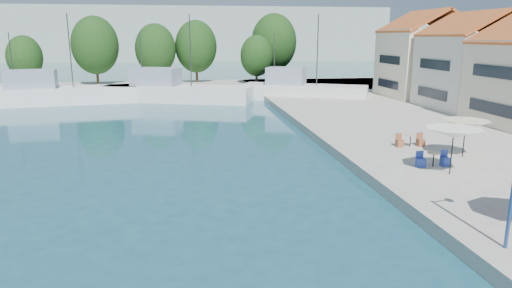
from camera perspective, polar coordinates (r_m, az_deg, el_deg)
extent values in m
cube|color=#9B948C|center=(65.54, -13.16, 6.79)|extent=(90.00, 16.00, 0.60)
cube|color=#9AA89A|center=(160.26, -18.92, 12.85)|extent=(180.00, 40.00, 16.00)
cube|color=#9AA89A|center=(183.09, 4.98, 12.84)|extent=(140.00, 40.00, 12.00)
cube|color=beige|center=(48.33, 25.52, 8.17)|extent=(8.00, 8.50, 7.00)
pyramid|color=#C0652A|center=(48.26, 26.16, 14.43)|extent=(8.40, 8.80, 1.80)
cube|color=#F3E3C2|center=(55.99, 20.39, 9.42)|extent=(8.60, 8.50, 7.50)
pyramid|color=#C0652A|center=(55.96, 20.86, 15.08)|extent=(9.00, 8.80, 1.80)
cube|color=white|center=(55.76, -23.51, 5.36)|extent=(17.35, 6.91, 2.20)
cube|color=#8593A4|center=(55.87, -26.30, 7.28)|extent=(5.52, 4.11, 2.00)
cylinder|color=#2D2D2D|center=(55.23, -22.23, 10.73)|extent=(0.12, 0.12, 8.00)
cylinder|color=#2D2D2D|center=(56.02, -28.23, 9.15)|extent=(0.10, 0.10, 6.00)
cube|color=silver|center=(53.82, -9.76, 6.02)|extent=(17.57, 9.81, 2.20)
cube|color=#8593A4|center=(54.54, -12.40, 8.22)|extent=(5.96, 4.91, 2.00)
cylinder|color=#2D2D2D|center=(52.86, -8.21, 11.49)|extent=(0.12, 0.12, 8.00)
cylinder|color=#2D2D2D|center=(55.09, -14.17, 10.26)|extent=(0.10, 0.10, 6.00)
cube|color=silver|center=(54.36, 6.01, 6.21)|extent=(14.76, 9.58, 2.20)
cube|color=#8593A4|center=(54.57, 3.79, 8.50)|extent=(5.18, 4.48, 2.00)
cylinder|color=#2D2D2D|center=(53.73, 7.69, 11.54)|extent=(0.12, 0.12, 8.00)
cylinder|color=#2D2D2D|center=(54.78, 2.31, 10.63)|extent=(0.10, 0.10, 6.00)
cylinder|color=#3F2B19|center=(70.59, -26.75, 7.67)|extent=(0.36, 0.36, 3.08)
ellipsoid|color=black|center=(70.45, -26.96, 9.66)|extent=(4.68, 4.68, 5.85)
cylinder|color=#3F2B19|center=(69.18, -19.25, 8.75)|extent=(0.36, 0.36, 4.26)
ellipsoid|color=black|center=(69.03, -19.47, 11.56)|extent=(6.47, 6.47, 8.09)
cylinder|color=#3F2B19|center=(68.73, -12.33, 8.97)|extent=(0.36, 0.36, 3.82)
ellipsoid|color=black|center=(68.58, -12.46, 11.51)|extent=(5.80, 5.80, 7.26)
cylinder|color=#3F2B19|center=(70.05, -7.43, 9.34)|extent=(0.36, 0.36, 4.06)
ellipsoid|color=black|center=(69.91, -7.51, 11.99)|extent=(6.17, 6.17, 7.71)
cylinder|color=#3F2B19|center=(66.96, 0.07, 8.86)|extent=(0.36, 0.36, 3.10)
ellipsoid|color=black|center=(66.81, 0.08, 10.98)|extent=(4.71, 4.71, 5.89)
cylinder|color=#3F2B19|center=(71.12, 2.22, 9.68)|extent=(0.36, 0.36, 4.52)
ellipsoid|color=black|center=(70.98, 2.24, 12.60)|extent=(6.87, 6.87, 8.59)
cylinder|color=black|center=(24.69, 23.28, -0.85)|extent=(0.06, 0.06, 2.36)
cone|color=white|center=(24.49, 23.48, 1.27)|extent=(2.79, 2.79, 0.50)
cylinder|color=black|center=(28.59, 24.58, 0.61)|extent=(0.06, 0.06, 2.13)
cone|color=beige|center=(28.44, 24.74, 2.22)|extent=(2.68, 2.68, 0.50)
cylinder|color=black|center=(25.99, 21.28, -1.84)|extent=(0.06, 0.06, 0.74)
cylinder|color=tan|center=(25.91, 21.35, -1.05)|extent=(0.70, 0.70, 0.04)
cube|color=#2A41AA|center=(26.38, 22.58, -2.06)|extent=(0.42, 0.42, 0.46)
cube|color=#2A41AA|center=(25.69, 19.90, -2.22)|extent=(0.42, 0.42, 0.46)
cylinder|color=black|center=(30.19, 18.72, 0.38)|extent=(0.06, 0.06, 0.74)
cylinder|color=tan|center=(30.11, 18.78, 1.07)|extent=(0.70, 0.70, 0.04)
cube|color=brown|center=(30.55, 19.87, 0.17)|extent=(0.42, 0.42, 0.46)
cube|color=brown|center=(29.91, 17.51, 0.08)|extent=(0.42, 0.42, 0.46)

